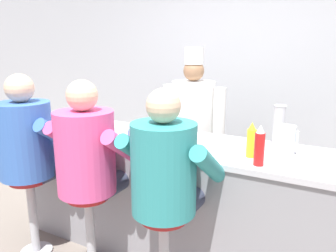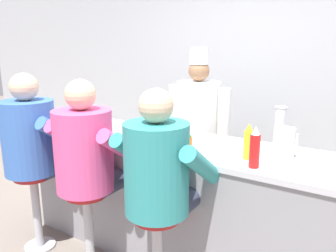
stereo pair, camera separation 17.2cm
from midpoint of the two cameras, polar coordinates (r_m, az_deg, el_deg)
wall_back at (r=4.03m, az=14.61°, el=8.31°), size 10.00×0.06×2.70m
diner_counter at (r=2.77m, az=2.54°, el=-12.16°), size 2.58×0.71×0.97m
ketchup_bottle_red at (r=2.07m, az=17.18°, el=-3.77°), size 0.06×0.06×0.26m
mustard_bottle_yellow at (r=2.22m, az=16.00°, el=-2.78°), size 0.06×0.06×0.24m
hot_sauce_bottle_orange at (r=2.26m, az=5.97°, el=-3.33°), size 0.04×0.04×0.13m
water_pitcher_clear at (r=2.35m, az=21.89°, el=-2.64°), size 0.13×0.11×0.20m
breakfast_plate at (r=2.92m, az=-12.30°, el=-0.68°), size 0.26×0.26×0.05m
cereal_bowl at (r=2.40m, az=7.13°, el=-3.27°), size 0.15×0.15×0.05m
coffee_mug_tan at (r=2.64m, az=-0.20°, el=-1.21°), size 0.14×0.09×0.09m
coffee_mug_blue at (r=2.56m, az=-4.10°, el=-1.61°), size 0.13×0.08×0.10m
cup_stack_steel at (r=2.51m, az=20.75°, el=-0.27°), size 0.09×0.09×0.31m
napkin_dispenser_chrome at (r=2.42m, az=-3.60°, el=-2.10°), size 0.10×0.06×0.13m
diner_seated_blue at (r=2.84m, az=-20.79°, el=-2.45°), size 0.63×0.62×1.50m
diner_seated_pink at (r=2.39m, az=-11.77°, el=-4.93°), size 0.62×0.61×1.48m
diner_seated_teal at (r=2.03m, az=1.00°, el=-8.25°), size 0.60×0.60×1.46m
cook_in_whites_near at (r=3.27m, az=6.71°, el=0.02°), size 0.66×0.42×1.69m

